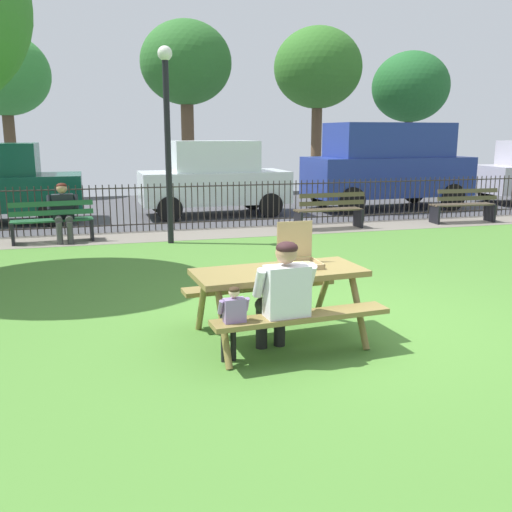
{
  "coord_description": "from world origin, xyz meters",
  "views": [
    {
      "loc": [
        -2.75,
        -5.85,
        2.18
      ],
      "look_at": [
        -0.99,
        0.48,
        0.75
      ],
      "focal_mm": 39.76,
      "sensor_mm": 36.0,
      "label": 1
    }
  ],
  "objects_px": {
    "parked_car_center": "(214,178)",
    "far_tree_right": "(410,88)",
    "adult_at_table": "(283,294)",
    "far_tree_midleft": "(4,76)",
    "far_tree_midright": "(318,69)",
    "park_bench_center": "(329,211)",
    "park_bench_right": "(464,206)",
    "park_bench_left": "(52,222)",
    "person_on_park_bench": "(63,210)",
    "child_at_table": "(232,317)",
    "lamp_post_walkway": "(167,125)",
    "parked_car_right": "(388,164)",
    "pizza_slice_on_table": "(274,272)",
    "picnic_table_foreground": "(279,286)",
    "pizza_box_open": "(299,257)",
    "far_tree_center": "(186,65)"
  },
  "relations": [
    {
      "from": "pizza_box_open",
      "to": "person_on_park_bench",
      "type": "height_order",
      "value": "pizza_box_open"
    },
    {
      "from": "picnic_table_foreground",
      "to": "adult_at_table",
      "type": "distance_m",
      "value": 0.53
    },
    {
      "from": "far_tree_midleft",
      "to": "far_tree_midright",
      "type": "xyz_separation_m",
      "value": [
        11.45,
        -0.0,
        0.54
      ]
    },
    {
      "from": "child_at_table",
      "to": "pizza_slice_on_table",
      "type": "bearing_deg",
      "value": 39.73
    },
    {
      "from": "far_tree_midright",
      "to": "child_at_table",
      "type": "bearing_deg",
      "value": -113.81
    },
    {
      "from": "parked_car_center",
      "to": "far_tree_right",
      "type": "bearing_deg",
      "value": 34.96
    },
    {
      "from": "far_tree_midleft",
      "to": "far_tree_center",
      "type": "bearing_deg",
      "value": 0.0
    },
    {
      "from": "pizza_slice_on_table",
      "to": "person_on_park_bench",
      "type": "xyz_separation_m",
      "value": [
        -2.41,
        6.67,
        -0.12
      ]
    },
    {
      "from": "parked_car_right",
      "to": "far_tree_center",
      "type": "bearing_deg",
      "value": 125.08
    },
    {
      "from": "far_tree_midright",
      "to": "far_tree_midleft",
      "type": "bearing_deg",
      "value": 180.0
    },
    {
      "from": "picnic_table_foreground",
      "to": "parked_car_right",
      "type": "height_order",
      "value": "parked_car_right"
    },
    {
      "from": "park_bench_right",
      "to": "child_at_table",
      "type": "bearing_deg",
      "value": -136.67
    },
    {
      "from": "person_on_park_bench",
      "to": "lamp_post_walkway",
      "type": "distance_m",
      "value": 2.77
    },
    {
      "from": "park_bench_right",
      "to": "far_tree_right",
      "type": "distance_m",
      "value": 11.11
    },
    {
      "from": "adult_at_table",
      "to": "far_tree_right",
      "type": "bearing_deg",
      "value": 56.65
    },
    {
      "from": "adult_at_table",
      "to": "pizza_box_open",
      "type": "bearing_deg",
      "value": 58.86
    },
    {
      "from": "lamp_post_walkway",
      "to": "parked_car_right",
      "type": "bearing_deg",
      "value": 28.41
    },
    {
      "from": "park_bench_right",
      "to": "far_tree_midright",
      "type": "height_order",
      "value": "far_tree_midright"
    },
    {
      "from": "park_bench_center",
      "to": "park_bench_right",
      "type": "relative_size",
      "value": 1.0
    },
    {
      "from": "pizza_box_open",
      "to": "lamp_post_walkway",
      "type": "height_order",
      "value": "lamp_post_walkway"
    },
    {
      "from": "park_bench_left",
      "to": "person_on_park_bench",
      "type": "xyz_separation_m",
      "value": [
        0.22,
        0.02,
        0.24
      ]
    },
    {
      "from": "park_bench_left",
      "to": "parked_car_center",
      "type": "height_order",
      "value": "parked_car_center"
    },
    {
      "from": "far_tree_midleft",
      "to": "park_bench_left",
      "type": "bearing_deg",
      "value": -78.68
    },
    {
      "from": "far_tree_midleft",
      "to": "park_bench_center",
      "type": "bearing_deg",
      "value": -50.57
    },
    {
      "from": "child_at_table",
      "to": "park_bench_center",
      "type": "xyz_separation_m",
      "value": [
        3.96,
        7.11,
        -0.08
      ]
    },
    {
      "from": "parked_car_right",
      "to": "far_tree_right",
      "type": "relative_size",
      "value": 0.87
    },
    {
      "from": "picnic_table_foreground",
      "to": "parked_car_right",
      "type": "bearing_deg",
      "value": 56.17
    },
    {
      "from": "picnic_table_foreground",
      "to": "lamp_post_walkway",
      "type": "distance_m",
      "value": 6.07
    },
    {
      "from": "child_at_table",
      "to": "parked_car_center",
      "type": "distance_m",
      "value": 10.23
    },
    {
      "from": "pizza_slice_on_table",
      "to": "pizza_box_open",
      "type": "bearing_deg",
      "value": 36.38
    },
    {
      "from": "picnic_table_foreground",
      "to": "lamp_post_walkway",
      "type": "xyz_separation_m",
      "value": [
        -0.43,
        5.8,
        1.74
      ]
    },
    {
      "from": "far_tree_midleft",
      "to": "far_tree_center",
      "type": "xyz_separation_m",
      "value": [
        6.26,
        0.0,
        0.55
      ]
    },
    {
      "from": "parked_car_center",
      "to": "parked_car_right",
      "type": "bearing_deg",
      "value": 0.0
    },
    {
      "from": "adult_at_table",
      "to": "far_tree_midleft",
      "type": "xyz_separation_m",
      "value": [
        -4.55,
        16.75,
        3.44
      ]
    },
    {
      "from": "park_bench_right",
      "to": "far_tree_right",
      "type": "relative_size",
      "value": 0.3
    },
    {
      "from": "child_at_table",
      "to": "park_bench_left",
      "type": "xyz_separation_m",
      "value": [
        -2.08,
        7.11,
        -0.08
      ]
    },
    {
      "from": "far_tree_midright",
      "to": "person_on_park_bench",
      "type": "bearing_deg",
      "value": -133.75
    },
    {
      "from": "adult_at_table",
      "to": "park_bench_center",
      "type": "bearing_deg",
      "value": 63.93
    },
    {
      "from": "picnic_table_foreground",
      "to": "parked_car_center",
      "type": "xyz_separation_m",
      "value": [
        1.21,
        9.46,
        0.41
      ]
    },
    {
      "from": "park_bench_center",
      "to": "parked_car_right",
      "type": "bearing_deg",
      "value": 44.17
    },
    {
      "from": "parked_car_center",
      "to": "far_tree_right",
      "type": "xyz_separation_m",
      "value": [
        9.69,
        6.78,
        3.0
      ]
    },
    {
      "from": "child_at_table",
      "to": "lamp_post_walkway",
      "type": "relative_size",
      "value": 0.21
    },
    {
      "from": "adult_at_table",
      "to": "lamp_post_walkway",
      "type": "xyz_separation_m",
      "value": [
        -0.31,
        6.31,
        1.68
      ]
    },
    {
      "from": "lamp_post_walkway",
      "to": "parked_car_right",
      "type": "xyz_separation_m",
      "value": [
        6.77,
        3.66,
        -1.03
      ]
    },
    {
      "from": "pizza_slice_on_table",
      "to": "picnic_table_foreground",
      "type": "bearing_deg",
      "value": 53.46
    },
    {
      "from": "far_tree_midleft",
      "to": "far_tree_center",
      "type": "height_order",
      "value": "far_tree_center"
    },
    {
      "from": "far_tree_midright",
      "to": "park_bench_center",
      "type": "bearing_deg",
      "value": -109.61
    },
    {
      "from": "park_bench_center",
      "to": "far_tree_right",
      "type": "relative_size",
      "value": 0.3
    },
    {
      "from": "park_bench_left",
      "to": "far_tree_midleft",
      "type": "distance_m",
      "value": 10.57
    },
    {
      "from": "person_on_park_bench",
      "to": "far_tree_midright",
      "type": "distance_m",
      "value": 14.0
    }
  ]
}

